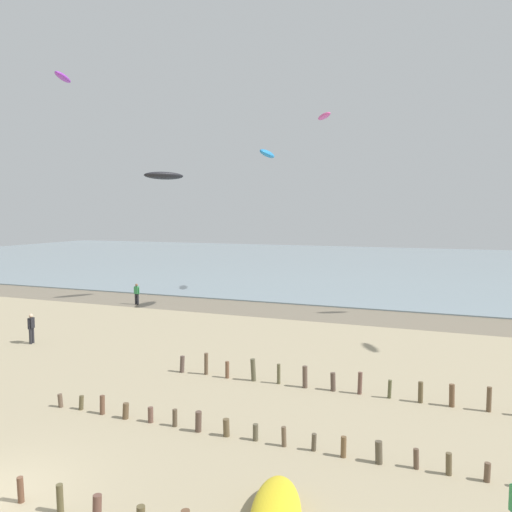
% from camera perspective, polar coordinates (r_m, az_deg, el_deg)
% --- Properties ---
extents(wet_sand_strip, '(120.00, 5.54, 0.01)m').
position_cam_1_polar(wet_sand_strip, '(37.35, 3.61, -6.41)').
color(wet_sand_strip, '#7A6D59').
rests_on(wet_sand_strip, ground).
extents(sea, '(160.00, 70.00, 0.10)m').
position_cam_1_polar(sea, '(73.92, 12.27, -0.81)').
color(sea, '#7F939E').
rests_on(sea, ground).
extents(groyne_near, '(11.01, 0.33, 0.92)m').
position_cam_1_polar(groyne_near, '(13.73, -18.81, -25.91)').
color(groyne_near, brown).
rests_on(groyne_near, ground).
extents(groyne_mid, '(17.10, 0.34, 0.73)m').
position_cam_1_polar(groyne_mid, '(16.84, 0.73, -19.89)').
color(groyne_mid, brown).
rests_on(groyne_mid, ground).
extents(groyne_far, '(14.31, 0.37, 1.02)m').
position_cam_1_polar(groyne_far, '(21.34, 8.11, -14.08)').
color(groyne_far, brown).
rests_on(groyne_far, ground).
extents(person_mid_beach, '(0.30, 0.56, 1.71)m').
position_cam_1_polar(person_mid_beach, '(30.87, -24.65, -7.56)').
color(person_mid_beach, '#232328').
rests_on(person_mid_beach, ground).
extents(person_right_flank, '(0.57, 0.27, 1.71)m').
position_cam_1_polar(person_right_flank, '(40.95, -13.69, -4.24)').
color(person_right_flank, '#232328').
rests_on(person_right_flank, ground).
extents(kite_aloft_0, '(1.82, 2.62, 0.64)m').
position_cam_1_polar(kite_aloft_0, '(38.83, -21.53, 18.77)').
color(kite_aloft_0, purple).
extents(kite_aloft_2, '(2.99, 3.55, 0.82)m').
position_cam_1_polar(kite_aloft_2, '(41.78, -10.64, 9.16)').
color(kite_aloft_2, black).
extents(kite_aloft_3, '(2.15, 2.90, 0.67)m').
position_cam_1_polar(kite_aloft_3, '(45.26, 7.93, 15.79)').
color(kite_aloft_3, '#E54C99').
extents(kite_aloft_4, '(1.24, 2.92, 0.82)m').
position_cam_1_polar(kite_aloft_4, '(36.71, 1.31, 11.80)').
color(kite_aloft_4, '#2384D1').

